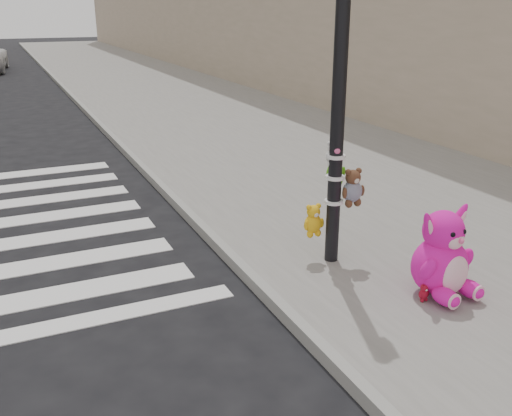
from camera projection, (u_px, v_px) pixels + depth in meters
name	position (u px, v px, depth m)	size (l,w,h in m)	color
sidewalk_near	(245.00, 127.00, 14.98)	(7.00, 80.00, 0.14)	slate
curb_edge	(113.00, 139.00, 13.64)	(0.12, 80.00, 0.15)	gray
signal_pole	(338.00, 132.00, 6.48)	(0.72, 0.49, 4.00)	black
pink_bunny	(443.00, 259.00, 6.03)	(0.71, 0.77, 1.00)	#F414AA
red_teddy	(424.00, 292.00, 5.97)	(0.14, 0.09, 0.20)	#A51026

